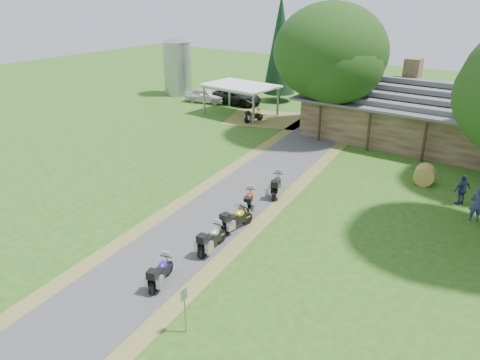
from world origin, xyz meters
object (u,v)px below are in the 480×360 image
Objects in this scene: silo at (178,66)px; carport at (241,100)px; lodge at (443,114)px; motorcycle_row_e at (277,184)px; car_dark_suv at (236,93)px; motorcycle_row_d at (249,200)px; motorcycle_row_c at (236,218)px; motorcycle_row_b at (212,238)px; motorcycle_carport_a at (254,115)px; hay_bale at (424,175)px; car_white_sedan at (206,94)px; motorcycle_row_a at (161,271)px.

silo is 0.94× the size of carport.
lodge is 10.68× the size of motorcycle_row_e.
motorcycle_row_d is (15.33, -19.67, -0.51)m from car_dark_suv.
motorcycle_row_c is at bearing -51.64° from carport.
motorcycle_row_e is (15.46, -17.02, -0.46)m from car_dark_suv.
motorcycle_row_b is 4.56m from motorcycle_row_d.
motorcycle_carport_a is at bearing 39.88° from motorcycle_row_c.
silo is at bearing 86.71° from car_dark_suv.
motorcycle_row_c is (16.08, -21.86, -0.47)m from car_dark_suv.
car_dark_suv is 24.30m from hay_bale.
motorcycle_carport_a is (-10.67, 17.22, -0.05)m from motorcycle_row_c.
hay_bale is at bearing -18.94° from silo.
silo is 29.19m from motorcycle_row_e.
motorcycle_row_e is at bearing -124.14° from motorcycle_carport_a.
lodge is at bearing -62.65° from motorcycle_carport_a.
motorcycle_row_c is at bearing -150.18° from car_white_sedan.
motorcycle_row_e is at bearing 15.30° from motorcycle_row_c.
motorcycle_row_c is at bearing -42.25° from silo.
carport reaches higher than motorcycle_row_a.
motorcycle_row_e is at bearing 1.11° from motorcycle_row_b.
motorcycle_row_b is 2.27m from motorcycle_row_c.
motorcycle_row_e is at bearing -143.45° from car_white_sedan.
car_dark_suv is 2.99× the size of motorcycle_row_e.
lodge is at bearing -42.04° from motorcycle_row_e.
hay_bale is (19.05, -6.99, -0.82)m from carport.
carport is 1.10× the size of car_dark_suv.
silo reaches higher than hay_bale.
hay_bale is at bearing -91.89° from motorcycle_carport_a.
lodge is at bearing -97.67° from car_dark_suv.
silo is 32.71m from motorcycle_row_c.
lodge is at bearing -3.67° from silo.
motorcycle_carport_a is at bearing 6.66° from motorcycle_row_a.
lodge is 23.72m from car_white_sedan.
carport reaches higher than car_dark_suv.
car_dark_suv is at bearing 9.55° from motorcycle_row_d.
motorcycle_row_d is 11.55m from hay_bale.
motorcycle_row_d reaches higher than motorcycle_row_a.
motorcycle_row_b is 7.15m from motorcycle_row_e.
lodge is 18.79m from motorcycle_row_d.
motorcycle_row_d is (-0.75, 2.19, -0.04)m from motorcycle_row_c.
motorcycle_carport_a is (13.48, -4.72, -2.49)m from silo.
motorcycle_row_a is 0.90× the size of motorcycle_row_e.
silo is 3.17× the size of motorcycle_row_b.
motorcycle_row_d is (-5.43, -17.90, -1.81)m from lodge.
motorcycle_carport_a is (-10.88, 22.76, 0.00)m from motorcycle_row_a.
hay_bale is (1.26, -8.48, -1.84)m from lodge.
lodge is at bearing 98.48° from hay_bale.
motorcycle_row_d is (12.36, -16.40, -0.79)m from carport.
car_white_sedan reaches higher than motorcycle_row_d.
carport is 2.91m from motorcycle_carport_a.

